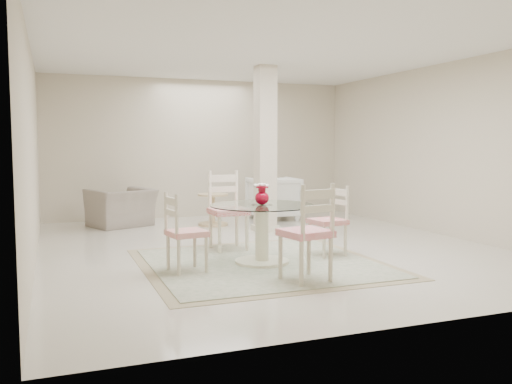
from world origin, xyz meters
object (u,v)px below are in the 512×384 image
object	(u,v)px
dining_table	(262,234)
recliner_taupe	(121,208)
armchair_white	(273,198)
dining_chair_south	(310,226)
red_vase	(262,195)
side_table	(213,211)
dining_chair_west	(181,227)
column	(265,149)
dining_chair_north	(227,204)
dining_chair_east	(332,215)

from	to	relation	value
dining_table	recliner_taupe	size ratio (longest dim) A/B	1.23
armchair_white	dining_chair_south	bearing A→B (deg)	75.30
red_vase	armchair_white	bearing A→B (deg)	65.42
recliner_taupe	side_table	world-z (taller)	recliner_taupe
recliner_taupe	armchair_white	xyz separation A→B (m)	(2.83, -0.13, 0.08)
recliner_taupe	side_table	size ratio (longest dim) A/B	1.79
dining_chair_west	red_vase	bearing A→B (deg)	-91.52
red_vase	recliner_taupe	world-z (taller)	red_vase
dining_chair_south	column	bearing A→B (deg)	-114.70
dining_table	dining_chair_west	world-z (taller)	dining_chair_west
armchair_white	side_table	distance (m)	1.35
dining_table	red_vase	bearing A→B (deg)	84.29
red_vase	armchair_white	distance (m)	3.92
dining_chair_north	armchair_white	world-z (taller)	dining_chair_north
column	dining_chair_east	world-z (taller)	column
dining_chair_south	armchair_white	size ratio (longest dim) A/B	1.27
dining_chair_north	dining_chair_east	bearing A→B (deg)	-40.14
column	dining_chair_north	world-z (taller)	column
dining_chair_south	armchair_white	bearing A→B (deg)	-118.78
dining_table	recliner_taupe	xyz separation A→B (m)	(-1.21, 3.68, -0.04)
column	dining_chair_east	size ratio (longest dim) A/B	2.70
armchair_white	dining_chair_west	bearing A→B (deg)	57.83
dining_chair_north	dining_chair_south	bearing A→B (deg)	-84.69
red_vase	dining_chair_west	distance (m)	1.06
dining_chair_north	side_table	size ratio (longest dim) A/B	2.09
dining_chair_west	side_table	xyz separation A→B (m)	(1.33, 3.33, -0.26)
dining_chair_north	armchair_white	bearing A→B (deg)	53.83
column	armchair_white	size ratio (longest dim) A/B	3.00
column	dining_table	distance (m)	2.68
dining_chair_west	recliner_taupe	xyz separation A→B (m)	(-0.20, 3.81, -0.19)
dining_table	dining_chair_north	xyz separation A→B (m)	(-0.12, 1.02, 0.26)
dining_table	dining_chair_east	size ratio (longest dim) A/B	1.24
dining_table	armchair_white	bearing A→B (deg)	65.44
recliner_taupe	side_table	bearing A→B (deg)	139.87
red_vase	dining_chair_east	size ratio (longest dim) A/B	0.26
dining_table	side_table	distance (m)	3.23
dining_chair_west	side_table	distance (m)	3.60
column	armchair_white	xyz separation A→B (m)	(0.66, 1.25, -0.94)
dining_table	dining_chair_south	world-z (taller)	dining_chair_south
dining_table	dining_chair_east	bearing A→B (deg)	7.03
red_vase	recliner_taupe	size ratio (longest dim) A/B	0.25
dining_table	side_table	bearing A→B (deg)	84.23
dining_table	red_vase	size ratio (longest dim) A/B	4.82
dining_chair_east	dining_chair_south	xyz separation A→B (m)	(-0.88, -1.14, 0.07)
dining_chair_west	column	bearing A→B (deg)	-47.80
column	dining_chair_east	bearing A→B (deg)	-88.74
dining_chair_north	dining_chair_south	xyz separation A→B (m)	(0.25, -2.03, -0.02)
dining_chair_south	side_table	world-z (taller)	dining_chair_south
dining_chair_east	armchair_white	bearing A→B (deg)	162.70
recliner_taupe	side_table	xyz separation A→B (m)	(1.53, -0.47, -0.07)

